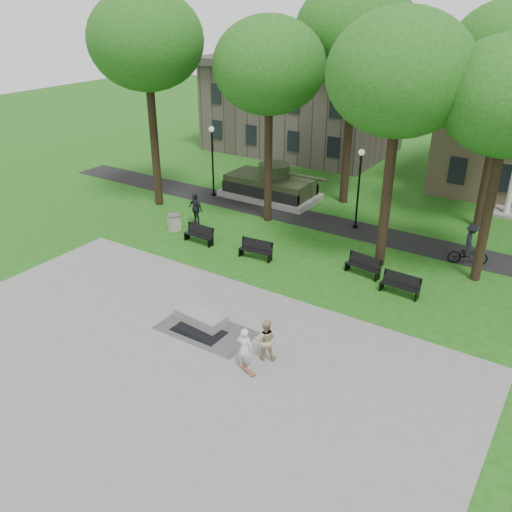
{
  "coord_description": "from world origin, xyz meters",
  "views": [
    {
      "loc": [
        11.77,
        -15.73,
        12.47
      ],
      "look_at": [
        -0.73,
        3.42,
        1.4
      ],
      "focal_mm": 38.0,
      "sensor_mm": 36.0,
      "label": 1
    }
  ],
  "objects": [
    {
      "name": "lamp_mid",
      "position": [
        0.5,
        12.3,
        2.79
      ],
      "size": [
        0.36,
        0.36,
        4.73
      ],
      "color": "black",
      "rests_on": "ground"
    },
    {
      "name": "ground",
      "position": [
        0.0,
        0.0,
        0.0
      ],
      "size": [
        120.0,
        120.0,
        0.0
      ],
      "primitive_type": "plane",
      "color": "#1C4911",
      "rests_on": "ground"
    },
    {
      "name": "tree_5",
      "position": [
        6.5,
        16.5,
        9.67
      ],
      "size": [
        6.4,
        6.4,
        12.44
      ],
      "color": "black",
      "rests_on": "ground"
    },
    {
      "name": "skateboard",
      "position": [
        2.77,
        -2.5,
        0.06
      ],
      "size": [
        0.8,
        0.44,
        0.07
      ],
      "primitive_type": "cube",
      "rotation": [
        0.0,
        0.0,
        -0.32
      ],
      "color": "brown",
      "rests_on": "plaza"
    },
    {
      "name": "tree_4",
      "position": [
        -2.0,
        16.0,
        10.39
      ],
      "size": [
        7.2,
        7.2,
        13.5
      ],
      "color": "black",
      "rests_on": "ground"
    },
    {
      "name": "tree_0",
      "position": [
        -12.0,
        9.0,
        10.03
      ],
      "size": [
        6.8,
        6.8,
        12.97
      ],
      "color": "black",
      "rests_on": "ground"
    },
    {
      "name": "cyclist",
      "position": [
        7.24,
        11.0,
        0.89
      ],
      "size": [
        2.08,
        1.41,
        2.17
      ],
      "rotation": [
        0.0,
        0.0,
        1.98
      ],
      "color": "black",
      "rests_on": "ground"
    },
    {
      "name": "footpath",
      "position": [
        0.0,
        12.0,
        0.01
      ],
      "size": [
        44.0,
        2.6,
        0.01
      ],
      "primitive_type": "cube",
      "color": "black",
      "rests_on": "ground"
    },
    {
      "name": "skateboarder",
      "position": [
        2.56,
        -2.37,
        0.88
      ],
      "size": [
        0.68,
        0.51,
        1.71
      ],
      "primitive_type": "imported",
      "rotation": [
        0.0,
        0.0,
        3.31
      ],
      "color": "silver",
      "rests_on": "plaza"
    },
    {
      "name": "tree_1",
      "position": [
        -4.5,
        10.5,
        8.95
      ],
      "size": [
        6.2,
        6.2,
        11.63
      ],
      "color": "black",
      "rests_on": "ground"
    },
    {
      "name": "park_bench_2",
      "position": [
        3.24,
        6.99,
        0.52
      ],
      "size": [
        1.85,
        0.78,
        1.0
      ],
      "rotation": [
        0.0,
        0.0,
        -0.15
      ],
      "color": "black",
      "rests_on": "ground"
    },
    {
      "name": "park_bench_3",
      "position": [
        5.43,
        6.1,
        0.52
      ],
      "size": [
        1.82,
        0.6,
        1.0
      ],
      "rotation": [
        0.0,
        0.0,
        -0.05
      ],
      "color": "black",
      "rests_on": "ground"
    },
    {
      "name": "concrete_block",
      "position": [
        -0.75,
        -0.79,
        0.24
      ],
      "size": [
        2.27,
        1.18,
        0.45
      ],
      "primitive_type": "cube",
      "rotation": [
        0.0,
        0.0,
        -0.08
      ],
      "color": "gray",
      "rests_on": "plaza"
    },
    {
      "name": "building_left",
      "position": [
        -11.0,
        26.5,
        3.6
      ],
      "size": [
        15.0,
        10.0,
        7.2
      ],
      "primitive_type": "cube",
      "color": "#4C443D",
      "rests_on": "ground"
    },
    {
      "name": "friend_watching",
      "position": [
        2.87,
        -1.46,
        0.86
      ],
      "size": [
        1.02,
        0.95,
        1.68
      ],
      "primitive_type": "imported",
      "rotation": [
        0.0,
        0.0,
        3.65
      ],
      "color": "tan",
      "rests_on": "plaza"
    },
    {
      "name": "plaza",
      "position": [
        0.0,
        -5.0,
        0.01
      ],
      "size": [
        22.0,
        16.0,
        0.02
      ],
      "primitive_type": "cube",
      "color": "gray",
      "rests_on": "ground"
    },
    {
      "name": "tree_2",
      "position": [
        3.5,
        8.5,
        9.32
      ],
      "size": [
        6.6,
        6.6,
        12.16
      ],
      "color": "black",
      "rests_on": "ground"
    },
    {
      "name": "park_bench_1",
      "position": [
        -2.18,
        5.67,
        0.52
      ],
      "size": [
        1.84,
        0.7,
        1.0
      ],
      "rotation": [
        0.0,
        0.0,
        0.1
      ],
      "color": "black",
      "rests_on": "ground"
    },
    {
      "name": "tree_3",
      "position": [
        8.0,
        9.5,
        8.6
      ],
      "size": [
        6.0,
        6.0,
        11.19
      ],
      "color": "black",
      "rests_on": "ground"
    },
    {
      "name": "park_bench_0",
      "position": [
        -5.91,
        5.61,
        0.52
      ],
      "size": [
        1.81,
        0.56,
        1.0
      ],
      "rotation": [
        0.0,
        0.0,
        -0.02
      ],
      "color": "black",
      "rests_on": "ground"
    },
    {
      "name": "tank_monument",
      "position": [
        -6.46,
        14.0,
        0.86
      ],
      "size": [
        7.45,
        3.4,
        2.4
      ],
      "color": "gray",
      "rests_on": "ground"
    },
    {
      "name": "lamp_left",
      "position": [
        -10.0,
        12.3,
        2.79
      ],
      "size": [
        0.36,
        0.36,
        4.73
      ],
      "color": "black",
      "rests_on": "ground"
    },
    {
      "name": "trash_bin",
      "position": [
        -8.25,
        6.17,
        0.49
      ],
      "size": [
        0.87,
        0.87,
        0.96
      ],
      "rotation": [
        0.0,
        0.0,
        -0.42
      ],
      "color": "#A09684",
      "rests_on": "ground"
    },
    {
      "name": "puddle",
      "position": [
        -0.38,
        -1.41,
        0.02
      ],
      "size": [
        2.2,
        1.2,
        0.0
      ],
      "primitive_type": "cube",
      "color": "black",
      "rests_on": "plaza"
    },
    {
      "name": "pedestrian_walker",
      "position": [
        -7.79,
        7.62,
        0.96
      ],
      "size": [
        1.2,
        0.67,
        1.92
      ],
      "primitive_type": "imported",
      "rotation": [
        0.0,
        0.0,
        -0.19
      ],
      "color": "black",
      "rests_on": "ground"
    }
  ]
}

